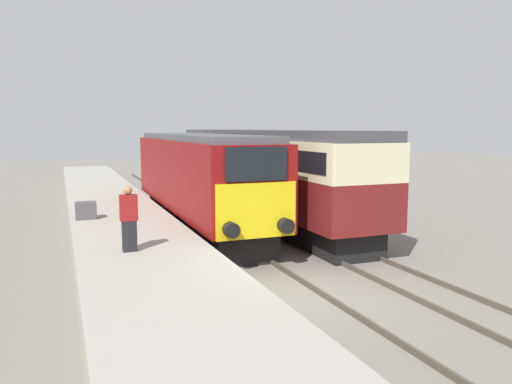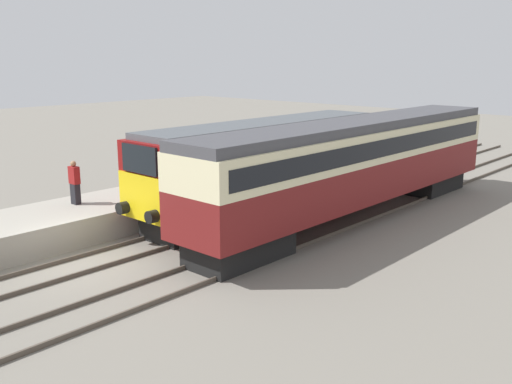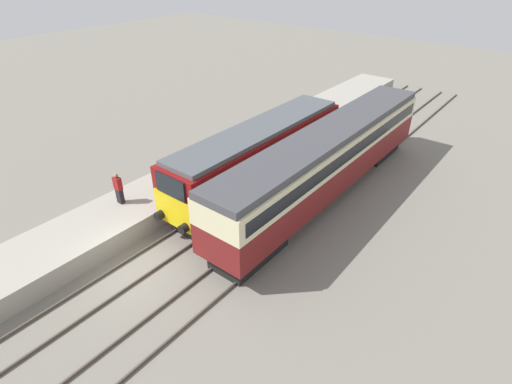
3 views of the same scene
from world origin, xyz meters
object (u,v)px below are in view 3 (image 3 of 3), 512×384
locomotive (259,156)px  passenger_carriage (329,156)px  person_on_platform (119,189)px  luggage_crate (186,157)px

locomotive → passenger_carriage: (3.40, 1.84, 0.30)m
locomotive → person_on_platform: (-3.69, -6.90, -0.31)m
person_on_platform → luggage_crate: bearing=98.8°
passenger_carriage → luggage_crate: size_ratio=26.13×
passenger_carriage → luggage_crate: (-7.91, -3.43, -1.15)m
passenger_carriage → locomotive: bearing=-151.6°
luggage_crate → locomotive: bearing=19.4°
locomotive → luggage_crate: (-4.51, -1.59, -0.85)m
locomotive → person_on_platform: 7.83m
passenger_carriage → person_on_platform: passenger_carriage is taller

